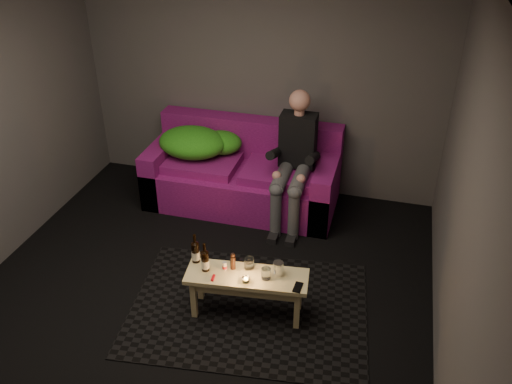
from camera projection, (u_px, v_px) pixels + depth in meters
The scene contains 17 objects.
floor at pixel (193, 309), 4.66m from camera, with size 4.50×4.50×0.00m, color black.
room at pixel (202, 110), 4.20m from camera, with size 4.50×4.50×4.50m.
rug at pixel (249, 308), 4.67m from camera, with size 2.01×1.46×0.01m, color black.
sofa at pixel (244, 176), 6.02m from camera, with size 2.06×0.93×0.89m.
green_blanket at pixel (198, 142), 5.95m from camera, with size 0.91×0.62×0.31m.
person at pixel (294, 157), 5.54m from camera, with size 0.37×0.86×1.38m.
coffee_table at pixel (247, 282), 4.45m from camera, with size 1.03×0.43×0.41m.
beer_bottle_a at pixel (195, 252), 4.52m from camera, with size 0.07×0.07×0.27m.
beer_bottle_b at pixel (205, 260), 4.42m from camera, with size 0.07×0.07×0.26m.
salt_shaker at pixel (225, 266), 4.45m from camera, with size 0.04×0.04×0.08m, color silver.
pepper_mill at pixel (233, 263), 4.46m from camera, with size 0.04×0.04×0.12m, color black.
tumbler_back at pixel (249, 263), 4.47m from camera, with size 0.08×0.08×0.10m, color white.
tealight at pixel (246, 280), 4.33m from camera, with size 0.06×0.06×0.04m.
tumbler_front at pixel (266, 273), 4.36m from camera, with size 0.08×0.08×0.10m, color white.
steel_cup at pixel (278, 268), 4.39m from camera, with size 0.09×0.09×0.12m, color silver.
smartphone at pixel (298, 287), 4.28m from camera, with size 0.06×0.13×0.01m, color black.
red_lighter at pixel (213, 278), 4.37m from camera, with size 0.02×0.08×0.01m, color red.
Camera 1 is at (1.45, -3.21, 3.27)m, focal length 38.00 mm.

